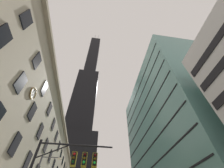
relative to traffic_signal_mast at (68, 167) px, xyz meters
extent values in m
cube|color=#BCAF93|center=(-14.89, 21.57, 5.84)|extent=(16.82, 63.60, 22.03)
cube|color=tan|center=(-6.23, 21.57, 16.16)|extent=(0.70, 63.60, 0.60)
cube|color=black|center=(-6.43, 3.77, 3.02)|extent=(0.14, 1.40, 2.20)
cube|color=black|center=(-6.43, 8.77, 3.02)|extent=(0.14, 1.40, 2.20)
cube|color=black|center=(-6.43, -6.23, 7.22)|extent=(0.14, 1.40, 2.20)
cube|color=black|center=(-6.43, -1.23, 7.22)|extent=(0.14, 1.40, 2.20)
cube|color=black|center=(-6.43, 3.77, 7.22)|extent=(0.14, 1.40, 2.20)
cube|color=black|center=(-6.43, 8.77, 7.22)|extent=(0.14, 1.40, 2.20)
cube|color=black|center=(-6.43, 13.77, 7.22)|extent=(0.14, 1.40, 2.20)
cube|color=black|center=(-6.43, 18.77, 7.22)|extent=(0.14, 1.40, 2.20)
cube|color=black|center=(-6.43, 23.77, 7.22)|extent=(0.14, 1.40, 2.20)
cube|color=black|center=(-6.43, -6.23, 11.42)|extent=(0.14, 1.40, 2.20)
cube|color=black|center=(-6.43, -1.23, 11.42)|extent=(0.14, 1.40, 2.20)
cube|color=black|center=(-6.43, 3.77, 11.42)|extent=(0.14, 1.40, 2.20)
cube|color=black|center=(-6.43, 8.77, 11.42)|extent=(0.14, 1.40, 2.20)
cube|color=black|center=(-6.43, 13.77, 11.42)|extent=(0.14, 1.40, 2.20)
cube|color=black|center=(-6.43, 18.77, 11.42)|extent=(0.14, 1.40, 2.20)
cube|color=black|center=(-6.43, 23.77, 11.42)|extent=(0.14, 1.40, 2.20)
cube|color=black|center=(-6.43, 28.77, 11.42)|extent=(0.14, 1.40, 2.20)
cube|color=black|center=(-6.43, 33.77, 11.42)|extent=(0.14, 1.40, 2.20)
cube|color=black|center=(-6.43, 38.77, 11.42)|extent=(0.14, 1.40, 2.20)
torus|color=olive|center=(-6.36, 1.72, 8.48)|extent=(0.14, 1.58, 1.58)
cylinder|color=silver|center=(-6.40, 1.72, 8.48)|extent=(0.05, 1.36, 1.36)
cube|color=black|center=(-6.33, 1.80, 8.32)|extent=(0.03, 0.25, 0.39)
cube|color=black|center=(-6.33, 1.70, 8.77)|extent=(0.03, 0.09, 0.60)
cube|color=black|center=(-8.53, 77.50, 69.99)|extent=(18.41, 18.41, 63.30)
cube|color=black|center=(-8.53, 77.50, 141.20)|extent=(11.84, 11.84, 79.12)
cylinder|color=silver|center=(-10.89, 77.50, 192.24)|extent=(1.20, 1.20, 22.95)
cylinder|color=silver|center=(-6.16, 77.50, 192.24)|extent=(1.20, 1.20, 22.95)
cube|color=black|center=(15.47, -6.41, 12.82)|extent=(0.16, 10.85, 1.10)
cube|color=slate|center=(25.04, 20.24, 15.19)|extent=(19.03, 36.22, 40.74)
cube|color=black|center=(15.48, 20.24, 6.82)|extent=(0.12, 35.22, 0.24)
cube|color=black|center=(15.48, 20.24, 10.82)|extent=(0.12, 35.22, 0.24)
cube|color=black|center=(15.48, 20.24, 14.82)|extent=(0.12, 35.22, 0.24)
cube|color=black|center=(15.48, 20.24, 18.82)|extent=(0.12, 35.22, 0.24)
cube|color=black|center=(15.48, 20.24, 22.82)|extent=(0.12, 35.22, 0.24)
cube|color=black|center=(15.48, 20.24, 26.82)|extent=(0.12, 35.22, 0.24)
cube|color=black|center=(15.48, 20.24, 30.82)|extent=(0.12, 35.22, 0.24)
cylinder|color=black|center=(0.36, -0.06, 1.68)|extent=(6.00, 0.14, 0.14)
cylinder|color=black|center=(-1.44, -0.06, 1.08)|extent=(2.48, 0.10, 1.26)
cylinder|color=black|center=(0.28, -0.06, 1.38)|extent=(0.04, 0.04, 0.60)
cube|color=black|center=(0.28, -0.06, 0.63)|extent=(0.30, 0.30, 0.90)
cube|color=olive|center=(0.28, 0.11, 0.63)|extent=(0.40, 0.40, 1.04)
sphere|color=red|center=(0.28, -0.22, 0.91)|extent=(0.20, 0.20, 0.20)
sphere|color=#4B3A08|center=(0.28, -0.22, 0.63)|extent=(0.20, 0.20, 0.20)
sphere|color=#083D10|center=(0.28, -0.22, 0.35)|extent=(0.20, 0.20, 0.20)
cylinder|color=black|center=(1.11, -0.06, 1.38)|extent=(0.04, 0.04, 0.60)
cube|color=black|center=(1.11, -0.06, 0.63)|extent=(0.30, 0.30, 0.90)
cube|color=olive|center=(1.11, 0.11, 0.63)|extent=(0.40, 0.40, 1.04)
sphere|color=#450808|center=(1.11, -0.22, 0.91)|extent=(0.20, 0.20, 0.20)
sphere|color=#4B3A08|center=(1.11, -0.22, 0.63)|extent=(0.20, 0.20, 0.20)
sphere|color=green|center=(1.11, -0.22, 0.35)|extent=(0.20, 0.20, 0.20)
cylinder|color=black|center=(1.93, -0.06, 1.38)|extent=(0.04, 0.04, 0.60)
cube|color=black|center=(1.93, -0.06, 0.63)|extent=(0.30, 0.30, 0.90)
cube|color=olive|center=(1.93, 0.11, 0.63)|extent=(0.40, 0.40, 1.04)
sphere|color=#450808|center=(1.93, -0.22, 0.91)|extent=(0.20, 0.20, 0.20)
sphere|color=#4B3A08|center=(1.93, -0.22, 0.63)|extent=(0.20, 0.20, 0.20)
sphere|color=green|center=(1.93, -0.22, 0.35)|extent=(0.20, 0.20, 0.20)
cylinder|color=#47474C|center=(-2.86, 5.57, 2.53)|extent=(1.99, 0.10, 0.10)
ellipsoid|color=#EFE5C6|center=(-1.87, 5.57, 2.43)|extent=(0.56, 0.32, 0.24)
camera|label=1|loc=(1.57, -12.01, -3.45)|focal=22.10mm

